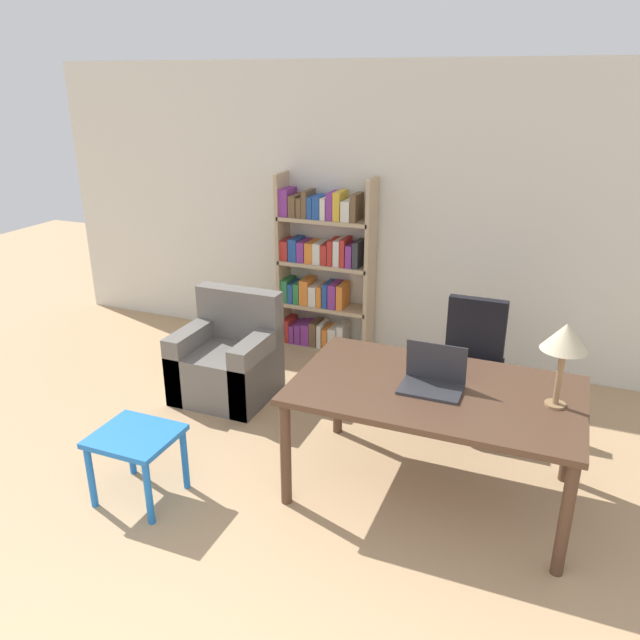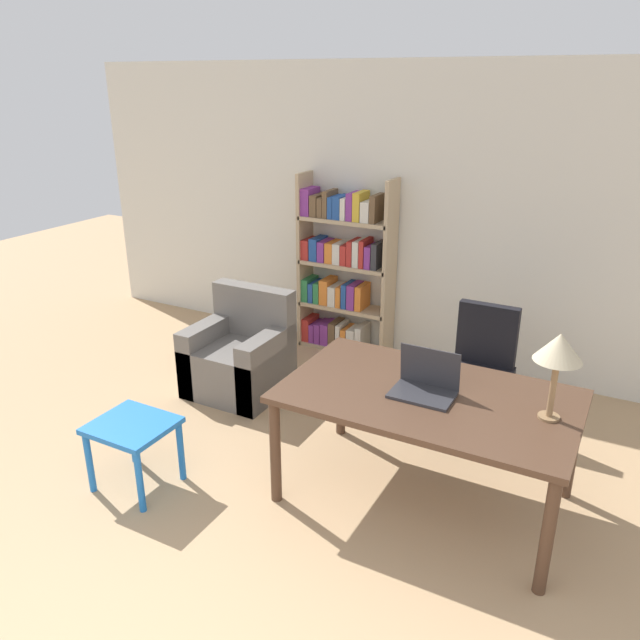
# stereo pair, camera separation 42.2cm
# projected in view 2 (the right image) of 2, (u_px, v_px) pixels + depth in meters

# --- Properties ---
(wall_back) EXTENTS (8.00, 0.06, 2.70)m
(wall_back) POSITION_uv_depth(u_px,v_px,m) (455.00, 222.00, 5.50)
(wall_back) COLOR silver
(wall_back) RESTS_ON ground_plane
(desk) EXTENTS (1.76, 1.04, 0.76)m
(desk) POSITION_uv_depth(u_px,v_px,m) (428.00, 405.00, 3.80)
(desk) COLOR #4C3323
(desk) RESTS_ON ground_plane
(laptop) EXTENTS (0.38, 0.26, 0.27)m
(laptop) POSITION_uv_depth(u_px,v_px,m) (425.00, 385.00, 3.75)
(laptop) COLOR #2D2D33
(laptop) RESTS_ON desk
(table_lamp) EXTENTS (0.26, 0.26, 0.51)m
(table_lamp) POSITION_uv_depth(u_px,v_px,m) (559.00, 350.00, 3.35)
(table_lamp) COLOR olive
(table_lamp) RESTS_ON desk
(office_chair) EXTENTS (0.58, 0.58, 0.97)m
(office_chair) POSITION_uv_depth(u_px,v_px,m) (479.00, 378.00, 4.71)
(office_chair) COLOR black
(office_chair) RESTS_ON ground_plane
(side_table_blue) EXTENTS (0.50, 0.46, 0.47)m
(side_table_blue) POSITION_uv_depth(u_px,v_px,m) (133.00, 435.00, 4.04)
(side_table_blue) COLOR blue
(side_table_blue) RESTS_ON ground_plane
(armchair) EXTENTS (0.76, 0.70, 0.88)m
(armchair) POSITION_uv_depth(u_px,v_px,m) (240.00, 358.00, 5.34)
(armchair) COLOR #66605B
(armchair) RESTS_ON ground_plane
(bookshelf) EXTENTS (0.93, 0.28, 1.71)m
(bookshelf) POSITION_uv_depth(u_px,v_px,m) (342.00, 272.00, 6.00)
(bookshelf) COLOR tan
(bookshelf) RESTS_ON ground_plane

